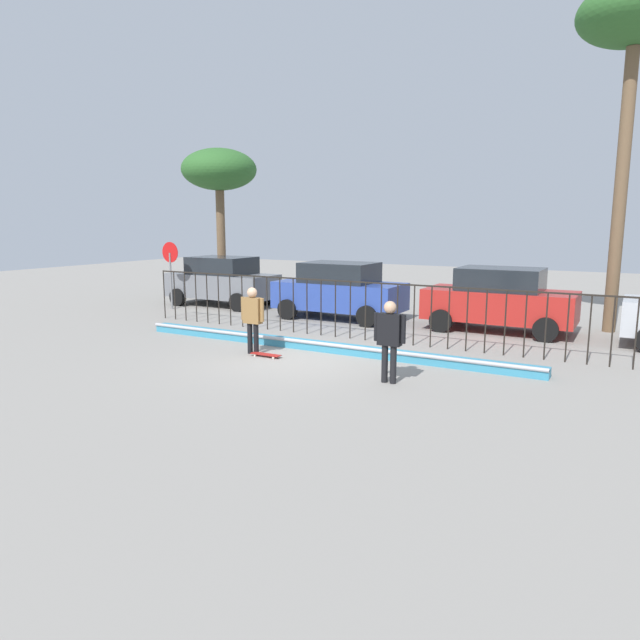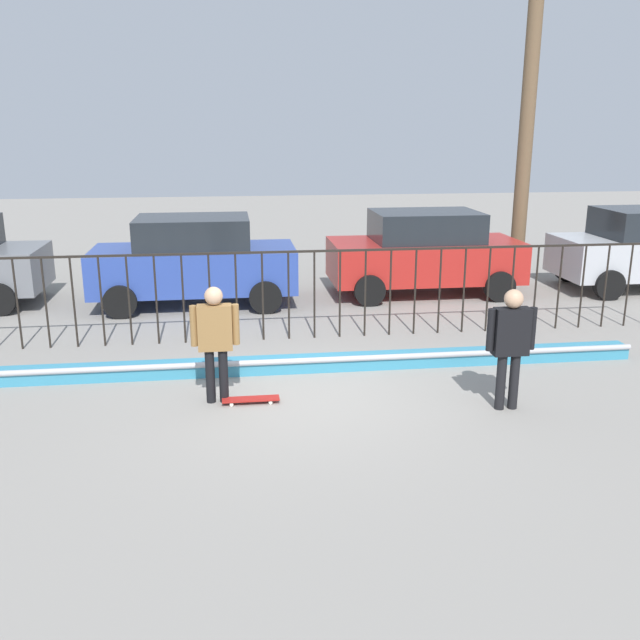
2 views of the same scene
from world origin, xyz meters
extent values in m
plane|color=gray|center=(0.00, 0.00, 0.00)|extent=(60.00, 60.00, 0.00)
cube|color=teal|center=(0.00, 1.17, 0.11)|extent=(11.00, 0.36, 0.22)
cylinder|color=#B2B2B7|center=(0.00, 0.99, 0.22)|extent=(11.00, 0.09, 0.09)
cylinder|color=black|center=(-7.00, 2.90, 0.81)|extent=(0.04, 0.04, 1.63)
cylinder|color=black|center=(-6.53, 2.90, 0.81)|extent=(0.04, 0.04, 1.63)
cylinder|color=black|center=(-6.07, 2.90, 0.81)|extent=(0.04, 0.04, 1.63)
cylinder|color=black|center=(-5.60, 2.90, 0.81)|extent=(0.04, 0.04, 1.63)
cylinder|color=black|center=(-5.13, 2.90, 0.81)|extent=(0.04, 0.04, 1.63)
cylinder|color=black|center=(-4.67, 2.90, 0.81)|extent=(0.04, 0.04, 1.63)
cylinder|color=black|center=(-4.20, 2.90, 0.81)|extent=(0.04, 0.04, 1.63)
cylinder|color=black|center=(-3.73, 2.90, 0.81)|extent=(0.04, 0.04, 1.63)
cylinder|color=black|center=(-3.27, 2.90, 0.81)|extent=(0.04, 0.04, 1.63)
cylinder|color=black|center=(-2.80, 2.90, 0.81)|extent=(0.04, 0.04, 1.63)
cylinder|color=black|center=(-2.33, 2.90, 0.81)|extent=(0.04, 0.04, 1.63)
cylinder|color=black|center=(-1.87, 2.90, 0.81)|extent=(0.04, 0.04, 1.63)
cylinder|color=black|center=(-1.40, 2.90, 0.81)|extent=(0.04, 0.04, 1.63)
cylinder|color=black|center=(-0.93, 2.90, 0.81)|extent=(0.04, 0.04, 1.63)
cylinder|color=black|center=(-0.47, 2.90, 0.81)|extent=(0.04, 0.04, 1.63)
cylinder|color=black|center=(0.00, 2.90, 0.81)|extent=(0.04, 0.04, 1.63)
cylinder|color=black|center=(0.47, 2.90, 0.81)|extent=(0.04, 0.04, 1.63)
cylinder|color=black|center=(0.93, 2.90, 0.81)|extent=(0.04, 0.04, 1.63)
cylinder|color=black|center=(1.40, 2.90, 0.81)|extent=(0.04, 0.04, 1.63)
cylinder|color=black|center=(1.87, 2.90, 0.81)|extent=(0.04, 0.04, 1.63)
cylinder|color=black|center=(2.33, 2.90, 0.81)|extent=(0.04, 0.04, 1.63)
cylinder|color=black|center=(2.80, 2.90, 0.81)|extent=(0.04, 0.04, 1.63)
cylinder|color=black|center=(3.27, 2.90, 0.81)|extent=(0.04, 0.04, 1.63)
cylinder|color=black|center=(3.73, 2.90, 0.81)|extent=(0.04, 0.04, 1.63)
cylinder|color=black|center=(4.20, 2.90, 0.81)|extent=(0.04, 0.04, 1.63)
cylinder|color=black|center=(4.67, 2.90, 0.81)|extent=(0.04, 0.04, 1.63)
cylinder|color=black|center=(5.13, 2.90, 0.81)|extent=(0.04, 0.04, 1.63)
cylinder|color=black|center=(5.60, 2.90, 0.81)|extent=(0.04, 0.04, 1.63)
cylinder|color=black|center=(6.07, 2.90, 0.81)|extent=(0.04, 0.04, 1.63)
cylinder|color=black|center=(6.53, 2.90, 0.81)|extent=(0.04, 0.04, 1.63)
cylinder|color=black|center=(7.00, 2.90, 0.81)|extent=(0.04, 0.04, 1.63)
cube|color=black|center=(0.00, 2.90, 1.61)|extent=(14.00, 0.04, 0.04)
cylinder|color=black|center=(-1.35, 0.03, 0.39)|extent=(0.13, 0.13, 0.77)
cylinder|color=black|center=(-1.17, 0.03, 0.39)|extent=(0.13, 0.13, 0.77)
cube|color=olive|center=(-1.26, 0.03, 1.09)|extent=(0.47, 0.20, 0.64)
sphere|color=tan|center=(-1.26, 0.03, 1.53)|extent=(0.25, 0.25, 0.25)
cylinder|color=olive|center=(-1.55, 0.03, 1.12)|extent=(0.10, 0.10, 0.57)
cylinder|color=olive|center=(-0.98, 0.03, 1.12)|extent=(0.10, 0.10, 0.57)
cube|color=#A51E19|center=(-0.80, -0.09, 0.06)|extent=(0.80, 0.20, 0.02)
cylinder|color=silver|center=(-0.53, -0.02, 0.03)|extent=(0.05, 0.03, 0.05)
cylinder|color=silver|center=(-0.53, -0.17, 0.03)|extent=(0.05, 0.03, 0.05)
cylinder|color=silver|center=(-1.07, -0.02, 0.03)|extent=(0.05, 0.03, 0.05)
cylinder|color=silver|center=(-1.07, -0.17, 0.03)|extent=(0.05, 0.03, 0.05)
cylinder|color=black|center=(2.57, -0.73, 0.39)|extent=(0.13, 0.13, 0.78)
cylinder|color=black|center=(2.76, -0.73, 0.39)|extent=(0.13, 0.13, 0.78)
cube|color=black|center=(2.67, -0.73, 1.10)|extent=(0.48, 0.20, 0.65)
sphere|color=tan|center=(2.67, -0.73, 1.55)|extent=(0.25, 0.25, 0.25)
cylinder|color=black|center=(2.38, -0.73, 1.14)|extent=(0.10, 0.10, 0.58)
cylinder|color=black|center=(2.96, -0.73, 1.14)|extent=(0.10, 0.10, 0.58)
cube|color=slate|center=(-7.19, 6.24, 0.79)|extent=(4.30, 1.90, 0.90)
cube|color=#1E2328|center=(-7.19, 6.24, 1.57)|extent=(2.37, 1.71, 0.66)
cylinder|color=black|center=(-5.73, 7.19, 0.34)|extent=(0.68, 0.22, 0.68)
cylinder|color=black|center=(-5.73, 5.29, 0.34)|extent=(0.68, 0.22, 0.68)
cylinder|color=black|center=(-8.65, 7.19, 0.34)|extent=(0.68, 0.22, 0.68)
cylinder|color=black|center=(-8.65, 5.29, 0.34)|extent=(0.68, 0.22, 0.68)
cube|color=#2D479E|center=(-1.79, 5.70, 0.79)|extent=(4.30, 1.90, 0.90)
cube|color=#1E2328|center=(-1.79, 5.70, 1.57)|extent=(2.37, 1.71, 0.66)
cylinder|color=black|center=(-0.32, 6.65, 0.34)|extent=(0.68, 0.22, 0.68)
cylinder|color=black|center=(-0.32, 4.75, 0.34)|extent=(0.68, 0.22, 0.68)
cylinder|color=black|center=(-3.25, 6.65, 0.34)|extent=(0.68, 0.22, 0.68)
cylinder|color=black|center=(-3.25, 4.75, 0.34)|extent=(0.68, 0.22, 0.68)
cube|color=#B2231E|center=(3.39, 6.03, 0.79)|extent=(4.30, 1.90, 0.90)
cube|color=#1E2328|center=(3.39, 6.03, 1.57)|extent=(2.37, 1.71, 0.66)
cylinder|color=black|center=(4.85, 6.98, 0.34)|extent=(0.68, 0.22, 0.68)
cylinder|color=black|center=(4.85, 5.08, 0.34)|extent=(0.68, 0.22, 0.68)
cylinder|color=black|center=(1.93, 6.98, 0.34)|extent=(0.68, 0.22, 0.68)
cylinder|color=black|center=(1.93, 5.08, 0.34)|extent=(0.68, 0.22, 0.68)
cylinder|color=slate|center=(-8.30, 4.59, 1.05)|extent=(0.07, 0.07, 2.10)
cylinder|color=red|center=(-8.30, 4.61, 2.12)|extent=(0.76, 0.02, 0.76)
cylinder|color=brown|center=(6.29, 7.60, 4.00)|extent=(0.36, 0.36, 8.00)
ellipsoid|color=#2D6028|center=(6.29, 7.60, 8.85)|extent=(3.10, 3.10, 1.70)
cylinder|color=brown|center=(-8.44, 7.77, 2.25)|extent=(0.36, 0.36, 4.51)
ellipsoid|color=#2D6028|center=(-8.44, 7.77, 5.35)|extent=(3.07, 3.07, 1.69)
camera|label=1|loc=(6.93, -11.22, 3.24)|focal=32.03mm
camera|label=2|loc=(-1.02, -9.17, 3.74)|focal=38.88mm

